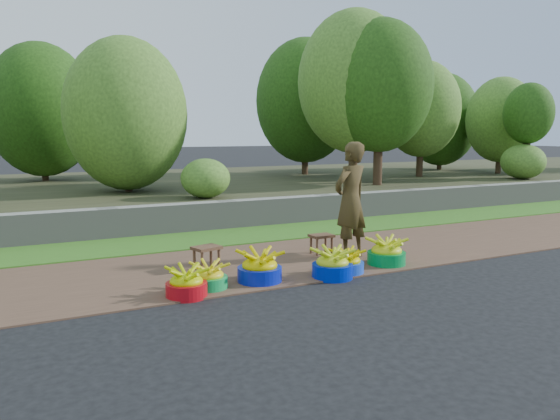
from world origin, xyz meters
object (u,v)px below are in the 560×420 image
basin_c (260,268)px  basin_e (347,263)px  basin_d (332,265)px  stool_left (207,251)px  stool_right (321,238)px  basin_b (209,277)px  vendor_woman (351,200)px  basin_a (186,284)px  basin_f (386,253)px

basin_c → basin_e: (1.21, -0.13, -0.03)m
basin_d → basin_e: size_ratio=1.17×
stool_left → basin_e: bearing=-32.1°
basin_c → basin_e: basin_c is taller
basin_d → stool_right: 1.32m
basin_b → vendor_woman: (2.42, 0.60, 0.73)m
basin_a → stool_left: size_ratio=1.13×
basin_e → basin_c: bearing=173.8°
basin_d → stool_left: 1.72m
basin_b → basin_d: bearing=-8.2°
basin_b → basin_e: basin_e is taller
basin_c → basin_d: 0.95m
stool_left → vendor_woman: bearing=-7.4°
basin_b → basin_d: 1.61m
basin_e → stool_left: same height
stool_left → stool_right: bearing=2.9°
basin_e → basin_d: bearing=-161.4°
stool_left → stool_right: 1.88m
basin_f → vendor_woman: 0.94m
basin_b → stool_left: 0.93m
basin_b → basin_f: (2.64, 0.00, 0.03)m
basin_a → basin_e: (2.21, 0.04, -0.01)m
basin_a → stool_right: 2.74m
basin_a → basin_b: bearing=28.0°
vendor_woman → basin_c: bearing=1.4°
basin_a → basin_b: basin_a is taller
basin_a → basin_c: size_ratio=0.85×
basin_b → basin_c: 0.67m
vendor_woman → basin_a: bearing=-1.7°
basin_e → basin_f: bearing=10.0°
basin_a → stool_left: 1.22m
basin_c → stool_right: (1.48, 0.97, 0.07)m
basin_b → basin_f: size_ratio=0.83×
basin_e → stool_left: size_ratio=1.08×
basin_f → stool_right: (-0.49, 0.97, 0.08)m
basin_a → basin_f: size_ratio=0.88×
basin_c → vendor_woman: bearing=18.8°
basin_b → stool_left: (0.28, 0.87, 0.12)m
vendor_woman → basin_b: bearing=-3.5°
basin_b → stool_right: (2.15, 0.97, 0.11)m
stool_right → basin_e: bearing=-103.8°
basin_d → vendor_woman: 1.36m
stool_left → stool_right: (1.87, 0.09, -0.01)m
basin_e → stool_left: (-1.60, 1.01, 0.12)m
basin_d → vendor_woman: bearing=45.0°
basin_d → stool_left: bearing=140.0°
basin_a → basin_d: 1.93m
basin_a → basin_f: (2.97, 0.18, 0.02)m
basin_c → vendor_woman: 1.97m
basin_f → vendor_woman: (-0.22, 0.60, 0.70)m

